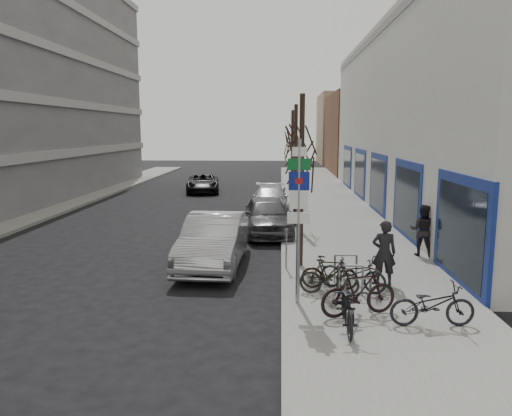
# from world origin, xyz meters

# --- Properties ---
(ground) EXTENTS (120.00, 120.00, 0.00)m
(ground) POSITION_xyz_m (0.00, 0.00, 0.00)
(ground) COLOR black
(ground) RESTS_ON ground
(sidewalk_east) EXTENTS (5.00, 70.00, 0.15)m
(sidewalk_east) POSITION_xyz_m (4.50, 10.00, 0.07)
(sidewalk_east) COLOR slate
(sidewalk_east) RESTS_ON ground
(brick_building_far) EXTENTS (12.00, 14.00, 8.00)m
(brick_building_far) POSITION_xyz_m (13.00, 40.00, 4.00)
(brick_building_far) COLOR brown
(brick_building_far) RESTS_ON ground
(tan_building_far) EXTENTS (13.00, 12.00, 9.00)m
(tan_building_far) POSITION_xyz_m (13.50, 55.00, 4.50)
(tan_building_far) COLOR #937A5B
(tan_building_far) RESTS_ON ground
(highway_sign_pole) EXTENTS (0.55, 0.10, 4.20)m
(highway_sign_pole) POSITION_xyz_m (2.40, -0.01, 2.46)
(highway_sign_pole) COLOR gray
(highway_sign_pole) RESTS_ON ground
(bike_rack) EXTENTS (0.66, 2.26, 0.83)m
(bike_rack) POSITION_xyz_m (3.80, 0.60, 0.66)
(bike_rack) COLOR gray
(bike_rack) RESTS_ON sidewalk_east
(tree_near) EXTENTS (1.80, 1.80, 5.50)m
(tree_near) POSITION_xyz_m (2.60, 3.50, 4.10)
(tree_near) COLOR black
(tree_near) RESTS_ON ground
(tree_mid) EXTENTS (1.80, 1.80, 5.50)m
(tree_mid) POSITION_xyz_m (2.60, 10.00, 4.10)
(tree_mid) COLOR black
(tree_mid) RESTS_ON ground
(tree_far) EXTENTS (1.80, 1.80, 5.50)m
(tree_far) POSITION_xyz_m (2.60, 16.50, 4.10)
(tree_far) COLOR black
(tree_far) RESTS_ON ground
(meter_front) EXTENTS (0.10, 0.08, 1.27)m
(meter_front) POSITION_xyz_m (2.15, 3.00, 0.92)
(meter_front) COLOR gray
(meter_front) RESTS_ON sidewalk_east
(meter_mid) EXTENTS (0.10, 0.08, 1.27)m
(meter_mid) POSITION_xyz_m (2.15, 8.50, 0.92)
(meter_mid) COLOR gray
(meter_mid) RESTS_ON sidewalk_east
(meter_back) EXTENTS (0.10, 0.08, 1.27)m
(meter_back) POSITION_xyz_m (2.15, 14.00, 0.92)
(meter_back) COLOR gray
(meter_back) RESTS_ON sidewalk_east
(bike_near_left) EXTENTS (0.62, 1.93, 1.17)m
(bike_near_left) POSITION_xyz_m (3.43, -1.60, 0.74)
(bike_near_left) COLOR black
(bike_near_left) RESTS_ON sidewalk_east
(bike_near_right) EXTENTS (1.99, 1.17, 1.16)m
(bike_near_right) POSITION_xyz_m (3.78, -0.82, 0.73)
(bike_near_right) COLOR black
(bike_near_right) RESTS_ON sidewalk_east
(bike_mid_curb) EXTENTS (1.89, 1.31, 1.12)m
(bike_mid_curb) POSITION_xyz_m (3.91, 1.04, 0.71)
(bike_mid_curb) COLOR black
(bike_mid_curb) RESTS_ON sidewalk_east
(bike_mid_inner) EXTENTS (1.64, 0.77, 0.96)m
(bike_mid_inner) POSITION_xyz_m (3.24, 0.63, 0.63)
(bike_mid_inner) COLOR black
(bike_mid_inner) RESTS_ON sidewalk_east
(bike_far_curb) EXTENTS (1.88, 0.65, 1.13)m
(bike_far_curb) POSITION_xyz_m (5.30, -1.36, 0.72)
(bike_far_curb) COLOR black
(bike_far_curb) RESTS_ON sidewalk_east
(bike_far_inner) EXTENTS (1.58, 0.62, 0.94)m
(bike_far_inner) POSITION_xyz_m (3.30, 1.11, 0.62)
(bike_far_inner) COLOR black
(bike_far_inner) RESTS_ON sidewalk_east
(parked_car_front) EXTENTS (1.95, 5.18, 1.69)m
(parked_car_front) POSITION_xyz_m (-0.20, 3.76, 0.84)
(parked_car_front) COLOR #B2B3B7
(parked_car_front) RESTS_ON ground
(parked_car_mid) EXTENTS (2.47, 4.94, 1.62)m
(parked_car_mid) POSITION_xyz_m (1.40, 8.87, 0.81)
(parked_car_mid) COLOR #49494E
(parked_car_mid) RESTS_ON ground
(parked_car_back) EXTENTS (2.07, 4.85, 1.40)m
(parked_car_back) POSITION_xyz_m (1.40, 14.65, 0.70)
(parked_car_back) COLOR #9E9DA2
(parked_car_back) RESTS_ON ground
(lane_car) EXTENTS (2.83, 5.06, 1.34)m
(lane_car) POSITION_xyz_m (-3.57, 23.09, 0.67)
(lane_car) COLOR black
(lane_car) RESTS_ON ground
(pedestrian_near) EXTENTS (0.69, 0.48, 1.82)m
(pedestrian_near) POSITION_xyz_m (4.83, 1.60, 1.06)
(pedestrian_near) COLOR black
(pedestrian_near) RESTS_ON sidewalk_east
(pedestrian_far) EXTENTS (0.79, 0.68, 1.79)m
(pedestrian_far) POSITION_xyz_m (6.80, 4.93, 1.05)
(pedestrian_far) COLOR black
(pedestrian_far) RESTS_ON sidewalk_east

